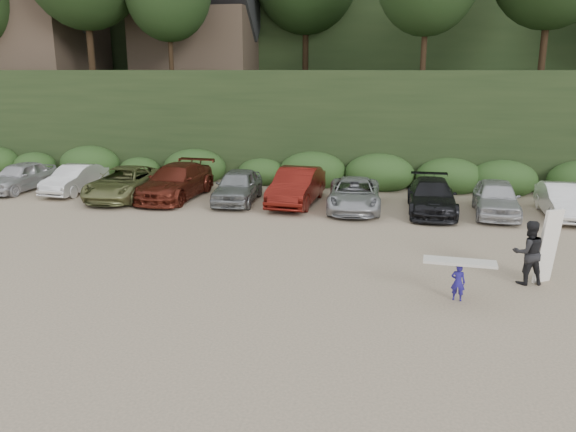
# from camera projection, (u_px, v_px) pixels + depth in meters

# --- Properties ---
(ground) EXTENTS (120.00, 120.00, 0.00)m
(ground) POSITION_uv_depth(u_px,v_px,m) (311.00, 289.00, 15.98)
(ground) COLOR tan
(ground) RESTS_ON ground
(hillside_backdrop) EXTENTS (90.00, 41.50, 28.00)m
(hillside_backdrop) POSITION_uv_depth(u_px,v_px,m) (380.00, 6.00, 47.20)
(hillside_backdrop) COLOR black
(hillside_backdrop) RESTS_ON ground
(parked_cars) EXTENTS (39.67, 6.04, 1.65)m
(parked_cars) POSITION_uv_depth(u_px,v_px,m) (378.00, 193.00, 24.93)
(parked_cars) COLOR #BCBCC1
(parked_cars) RESTS_ON ground
(child_surfer) EXTENTS (1.91, 0.62, 1.13)m
(child_surfer) POSITION_uv_depth(u_px,v_px,m) (459.00, 273.00, 14.98)
(child_surfer) COLOR navy
(child_surfer) RESTS_ON ground
(adult_surfer) EXTENTS (1.43, 0.93, 2.23)m
(adult_surfer) POSITION_uv_depth(u_px,v_px,m) (530.00, 252.00, 16.13)
(adult_surfer) COLOR black
(adult_surfer) RESTS_ON ground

